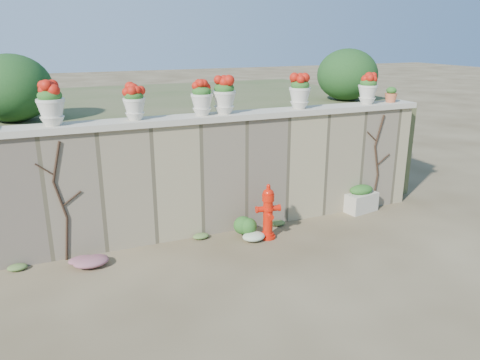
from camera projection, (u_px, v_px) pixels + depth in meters
name	position (u px, v px, depth m)	size (l,w,h in m)	color
ground	(264.00, 272.00, 6.98)	(80.00, 80.00, 0.00)	#4B3D25
stone_wall	(221.00, 176.00, 8.26)	(8.00, 0.40, 2.00)	#938662
wall_cap	(220.00, 117.00, 7.95)	(8.10, 0.52, 0.10)	beige
raised_fill	(173.00, 140.00, 11.07)	(9.00, 6.00, 2.00)	#384C23
back_shrub_left	(11.00, 88.00, 7.66)	(1.30, 1.30, 1.10)	#143814
back_shrub_right	(347.00, 75.00, 10.11)	(1.30, 1.30, 1.10)	#143814
vine_left	(61.00, 200.00, 7.08)	(0.60, 0.04, 1.91)	black
vine_right	(377.00, 161.00, 9.27)	(0.60, 0.04, 1.91)	black
fire_hydrant	(268.00, 212.00, 8.00)	(0.42, 0.30, 0.98)	red
planter_box	(360.00, 199.00, 9.32)	(0.71, 0.49, 0.54)	beige
green_shrub	(247.00, 223.00, 8.12)	(0.53, 0.48, 0.50)	#1E5119
magenta_clump	(92.00, 260.00, 7.14)	(0.79, 0.53, 0.21)	#B72479
white_flowers	(255.00, 237.00, 7.95)	(0.52, 0.41, 0.19)	white
urn_pot_0	(51.00, 104.00, 6.85)	(0.41, 0.41, 0.64)	beige
urn_pot_1	(134.00, 103.00, 7.32)	(0.35, 0.35, 0.55)	beige
urn_pot_2	(202.00, 98.00, 7.73)	(0.36, 0.36, 0.57)	beige
urn_pot_3	(224.00, 96.00, 7.87)	(0.40, 0.40, 0.62)	beige
urn_pot_4	(300.00, 92.00, 8.41)	(0.39, 0.39, 0.61)	beige
urn_pot_5	(368.00, 89.00, 8.97)	(0.37, 0.37, 0.58)	beige
terracotta_pot	(391.00, 95.00, 9.23)	(0.24, 0.24, 0.29)	#C5623C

